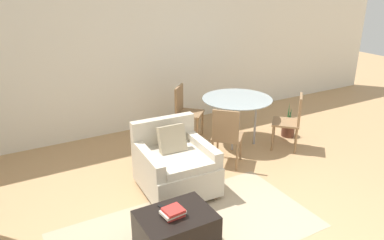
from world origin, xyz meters
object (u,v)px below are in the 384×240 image
object	(u,v)px
armchair	(175,165)
tv_remote_secondary	(164,208)
dining_chair_near_right	(292,118)
book_stack	(173,212)
tv_remote_primary	(172,210)
ottoman	(176,230)
potted_plant_small	(288,128)
dining_table	(237,103)
dining_chair_far_left	(185,108)
dining_chair_near_left	(227,134)

from	to	relation	value
armchair	tv_remote_secondary	size ratio (longest dim) A/B	6.15
armchair	dining_chair_near_right	bearing A→B (deg)	5.43
book_stack	tv_remote_primary	distance (m)	0.11
book_stack	dining_chair_near_right	world-z (taller)	dining_chair_near_right
ottoman	tv_remote_secondary	distance (m)	0.25
dining_chair_near_right	potted_plant_small	distance (m)	0.62
tv_remote_primary	armchair	bearing A→B (deg)	61.33
book_stack	armchair	bearing A→B (deg)	62.26
armchair	ottoman	xyz separation A→B (m)	(-0.52, -1.04, -0.12)
armchair	tv_remote_secondary	distance (m)	1.06
tv_remote_secondary	dining_table	distance (m)	2.75
tv_remote_primary	tv_remote_secondary	xyz separation A→B (m)	(-0.05, 0.07, 0.00)
ottoman	dining_chair_far_left	bearing A→B (deg)	59.81
dining_chair_far_left	dining_chair_near_left	bearing A→B (deg)	-90.00
dining_chair_far_left	tv_remote_primary	bearing A→B (deg)	-121.12
ottoman	dining_chair_near_right	distance (m)	2.99
book_stack	dining_chair_far_left	size ratio (longest dim) A/B	0.27
tv_remote_primary	ottoman	bearing A→B (deg)	-87.22
book_stack	dining_chair_near_left	bearing A→B (deg)	40.13
dining_chair_near_left	dining_chair_far_left	world-z (taller)	same
armchair	tv_remote_primary	size ratio (longest dim) A/B	6.01
dining_table	dining_chair_near_left	distance (m)	0.90
dining_chair_near_left	potted_plant_small	size ratio (longest dim) A/B	1.47
ottoman	dining_chair_far_left	distance (m)	2.90
armchair	dining_chair_far_left	world-z (taller)	dining_chair_far_left
armchair	dining_chair_near_left	xyz separation A→B (m)	(0.94, 0.21, 0.17)
tv_remote_secondary	dining_chair_near_right	bearing A→B (deg)	21.60
tv_remote_primary	tv_remote_secondary	world-z (taller)	same
dining_chair_near_right	dining_chair_near_left	bearing A→B (deg)	-180.00
book_stack	tv_remote_secondary	bearing A→B (deg)	97.13
dining_table	dining_chair_near_right	xyz separation A→B (m)	(0.63, -0.63, -0.17)
potted_plant_small	ottoman	bearing A→B (deg)	-151.75
tv_remote_primary	dining_chair_near_right	bearing A→B (deg)	23.14
dining_chair_far_left	potted_plant_small	bearing A→B (deg)	-28.89
book_stack	potted_plant_small	distance (m)	3.49
tv_remote_primary	dining_chair_near_right	distance (m)	2.95
ottoman	potted_plant_small	bearing A→B (deg)	28.25
dining_chair_near_right	potted_plant_small	world-z (taller)	dining_chair_near_right
tv_remote_primary	dining_chair_near_right	xyz separation A→B (m)	(2.71, 1.16, 0.09)
potted_plant_small	armchair	bearing A→B (deg)	-166.73
ottoman	dining_chair_near_left	distance (m)	1.93
ottoman	book_stack	distance (m)	0.24
tv_remote_primary	potted_plant_small	world-z (taller)	potted_plant_small
armchair	tv_remote_primary	world-z (taller)	armchair
tv_remote_secondary	dining_chair_near_right	size ratio (longest dim) A/B	0.18
ottoman	dining_chair_near_left	world-z (taller)	dining_chair_near_left
tv_remote_primary	potted_plant_small	size ratio (longest dim) A/B	0.27
dining_chair_near_right	potted_plant_small	xyz separation A→B (m)	(0.32, 0.38, -0.36)
dining_chair_far_left	book_stack	bearing A→B (deg)	-120.67
armchair	book_stack	xyz separation A→B (m)	(-0.55, -1.05, 0.11)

